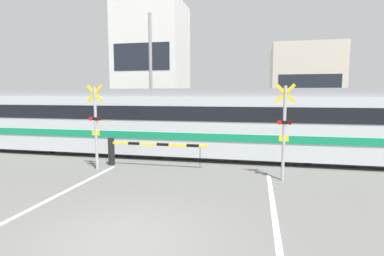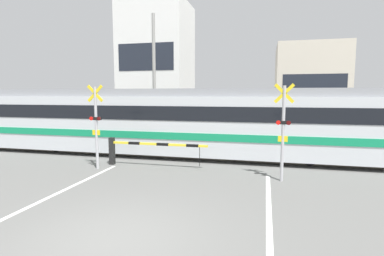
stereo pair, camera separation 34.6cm
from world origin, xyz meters
TOP-DOWN VIEW (x-y plane):
  - ground_plane at (0.00, 0.00)m, footprint 160.00×160.00m
  - rail_track_near at (0.00, 7.98)m, footprint 50.00×0.10m
  - rail_track_far at (0.00, 9.41)m, footprint 50.00×0.10m
  - road_stripe_left at (-3.13, 0.91)m, footprint 0.14×9.82m
  - road_stripe_right at (3.13, 0.91)m, footprint 0.14×9.82m
  - commuter_train at (-1.39, 8.69)m, footprint 20.22×3.01m
  - crossing_barrier_near at (-2.25, 6.12)m, footprint 4.29×0.20m
  - crossing_barrier_far at (2.25, 11.25)m, footprint 4.29×0.20m
  - crossing_signal_left at (-3.58, 5.28)m, footprint 0.68×0.15m
  - crossing_signal_right at (3.58, 5.28)m, footprint 0.68×0.15m
  - pedestrian at (-1.18, 14.20)m, footprint 0.38×0.22m
  - building_left_of_street at (-6.57, 20.43)m, footprint 5.67×5.43m
  - building_right_of_street at (6.32, 20.43)m, footprint 5.18×5.43m
  - utility_pole_streetside at (-4.33, 13.75)m, footprint 0.22×0.22m

SIDE VIEW (x-z plane):
  - ground_plane at x=0.00m, z-range 0.00..0.00m
  - road_stripe_left at x=-3.13m, z-range 0.00..0.01m
  - road_stripe_right at x=3.13m, z-range 0.00..0.01m
  - rail_track_near at x=0.00m, z-range 0.00..0.08m
  - rail_track_far at x=0.00m, z-range 0.00..0.08m
  - crossing_barrier_near at x=-2.25m, z-range 0.20..1.36m
  - crossing_barrier_far at x=2.25m, z-range 0.20..1.36m
  - pedestrian at x=-1.18m, z-range 0.11..1.69m
  - commuter_train at x=-1.39m, z-range 0.12..3.38m
  - crossing_signal_left at x=-3.58m, z-range 0.18..3.56m
  - crossing_signal_right at x=3.58m, z-range 0.18..3.56m
  - building_right_of_street at x=6.32m, z-range 0.00..6.84m
  - utility_pole_streetside at x=-4.33m, z-range 0.00..8.28m
  - building_left_of_street at x=-6.57m, z-range 0.00..10.93m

